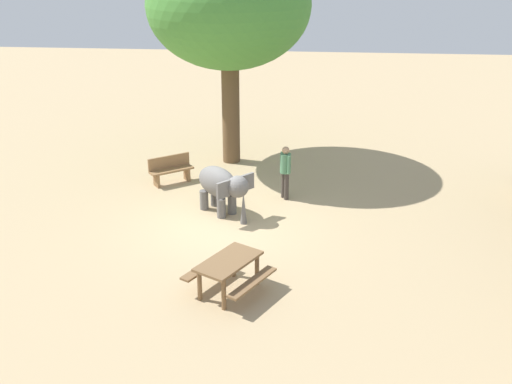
% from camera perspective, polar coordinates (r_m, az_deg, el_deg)
% --- Properties ---
extents(ground_plane, '(60.00, 60.00, 0.00)m').
position_cam_1_polar(ground_plane, '(15.93, -3.29, -3.09)').
color(ground_plane, tan).
extents(elephant, '(1.76, 1.80, 1.32)m').
position_cam_1_polar(elephant, '(16.23, -3.33, 0.65)').
color(elephant, slate).
rests_on(elephant, ground_plane).
extents(person_handler, '(0.45, 0.32, 1.62)m').
position_cam_1_polar(person_handler, '(17.20, 2.88, 2.30)').
color(person_handler, '#3F3833').
rests_on(person_handler, ground_plane).
extents(shade_tree_main, '(5.75, 5.27, 7.31)m').
position_cam_1_polar(shade_tree_main, '(19.61, -2.64, 17.65)').
color(shade_tree_main, brown).
rests_on(shade_tree_main, ground_plane).
extents(wooden_bench, '(1.17, 1.35, 0.88)m').
position_cam_1_polar(wooden_bench, '(18.74, -8.31, 2.24)').
color(wooden_bench, olive).
rests_on(wooden_bench, ground_plane).
extents(picnic_table_near, '(2.03, 2.02, 0.78)m').
position_cam_1_polar(picnic_table_near, '(12.60, -2.67, -7.39)').
color(picnic_table_near, brown).
rests_on(picnic_table_near, ground_plane).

